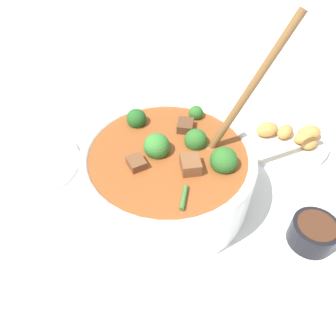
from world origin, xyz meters
The scene contains 5 objects.
ground_plane centered at (0.00, 0.00, 0.00)m, with size 4.00×4.00×0.00m, color silver.
stew_bowl centered at (0.00, 0.00, 0.06)m, with size 0.32×0.29×0.32m.
condiment_bowl centered at (-0.16, 0.20, 0.02)m, with size 0.07×0.07×0.04m.
empty_plate centered at (0.20, -0.20, 0.01)m, with size 0.18×0.18×0.02m.
food_plate centered at (-0.29, -0.01, 0.01)m, with size 0.19×0.19×0.04m.
Camera 1 is at (0.18, 0.34, 0.48)m, focal length 35.00 mm.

